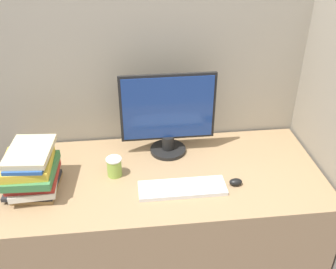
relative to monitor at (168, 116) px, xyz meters
name	(u,v)px	position (x,y,z in m)	size (l,w,h in m)	color
cubicle_panel_rear	(158,126)	(-0.04, 0.20, -0.17)	(2.02, 0.04, 1.55)	gray
cubicle_panel_right	(321,152)	(0.81, -0.18, -0.17)	(0.04, 0.80, 1.55)	gray
desk	(165,225)	(-0.04, -0.21, -0.59)	(1.62, 0.74, 0.73)	#937551
monitor	(168,116)	(0.00, 0.00, 0.00)	(0.51, 0.20, 0.46)	black
keyboard	(182,188)	(0.03, -0.35, -0.21)	(0.43, 0.14, 0.02)	silver
mouse	(236,182)	(0.30, -0.34, -0.21)	(0.06, 0.04, 0.03)	black
coffee_cup	(114,167)	(-0.30, -0.19, -0.17)	(0.08, 0.08, 0.10)	#8CB247
book_stack	(32,171)	(-0.68, -0.26, -0.11)	(0.26, 0.30, 0.23)	olive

